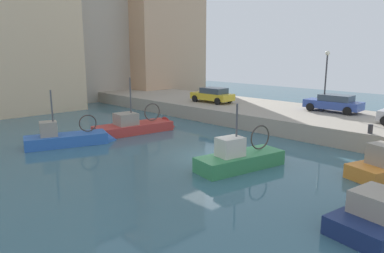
{
  "coord_description": "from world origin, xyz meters",
  "views": [
    {
      "loc": [
        -14.56,
        -13.41,
        5.95
      ],
      "look_at": [
        1.15,
        2.79,
        1.2
      ],
      "focal_mm": 33.3,
      "sensor_mm": 36.0,
      "label": 1
    }
  ],
  "objects_px": {
    "parked_car_yellow": "(213,95)",
    "mooring_bollard_mid": "(370,129)",
    "parked_car_blue": "(334,103)",
    "fishing_boat_red": "(138,130)",
    "quay_streetlamp": "(326,71)",
    "fishing_boat_green": "(244,165)",
    "fishing_boat_blue": "(72,143)"
  },
  "relations": [
    {
      "from": "parked_car_yellow",
      "to": "mooring_bollard_mid",
      "type": "distance_m",
      "value": 15.78
    },
    {
      "from": "parked_car_blue",
      "to": "mooring_bollard_mid",
      "type": "distance_m",
      "value": 7.83
    },
    {
      "from": "fishing_boat_red",
      "to": "quay_streetlamp",
      "type": "xyz_separation_m",
      "value": [
        12.19,
        -8.63,
        4.32
      ]
    },
    {
      "from": "fishing_boat_green",
      "to": "fishing_boat_blue",
      "type": "bearing_deg",
      "value": 112.37
    },
    {
      "from": "parked_car_yellow",
      "to": "quay_streetlamp",
      "type": "xyz_separation_m",
      "value": [
        2.62,
        -9.81,
        2.53
      ]
    },
    {
      "from": "parked_car_yellow",
      "to": "fishing_boat_green",
      "type": "bearing_deg",
      "value": -131.29
    },
    {
      "from": "fishing_boat_green",
      "to": "parked_car_blue",
      "type": "distance_m",
      "value": 13.67
    },
    {
      "from": "parked_car_yellow",
      "to": "mooring_bollard_mid",
      "type": "xyz_separation_m",
      "value": [
        -3.03,
        -15.48,
        -0.45
      ]
    },
    {
      "from": "fishing_boat_green",
      "to": "parked_car_blue",
      "type": "height_order",
      "value": "fishing_boat_green"
    },
    {
      "from": "fishing_boat_green",
      "to": "mooring_bollard_mid",
      "type": "xyz_separation_m",
      "value": [
        7.47,
        -3.53,
        1.34
      ]
    },
    {
      "from": "fishing_boat_green",
      "to": "parked_car_yellow",
      "type": "height_order",
      "value": "fishing_boat_green"
    },
    {
      "from": "fishing_boat_red",
      "to": "fishing_boat_blue",
      "type": "bearing_deg",
      "value": -179.4
    },
    {
      "from": "fishing_boat_green",
      "to": "fishing_boat_blue",
      "type": "height_order",
      "value": "fishing_boat_blue"
    },
    {
      "from": "quay_streetlamp",
      "to": "parked_car_yellow",
      "type": "bearing_deg",
      "value": 104.97
    },
    {
      "from": "fishing_boat_green",
      "to": "parked_car_yellow",
      "type": "distance_m",
      "value": 16.01
    },
    {
      "from": "fishing_boat_red",
      "to": "parked_car_yellow",
      "type": "xyz_separation_m",
      "value": [
        9.56,
        1.19,
        1.79
      ]
    },
    {
      "from": "fishing_boat_red",
      "to": "quay_streetlamp",
      "type": "bearing_deg",
      "value": -35.3
    },
    {
      "from": "fishing_boat_green",
      "to": "parked_car_yellow",
      "type": "bearing_deg",
      "value": 48.71
    },
    {
      "from": "parked_car_yellow",
      "to": "quay_streetlamp",
      "type": "height_order",
      "value": "quay_streetlamp"
    },
    {
      "from": "fishing_boat_green",
      "to": "fishing_boat_blue",
      "type": "relative_size",
      "value": 0.97
    },
    {
      "from": "fishing_boat_red",
      "to": "mooring_bollard_mid",
      "type": "height_order",
      "value": "fishing_boat_red"
    },
    {
      "from": "fishing_boat_blue",
      "to": "quay_streetlamp",
      "type": "distance_m",
      "value": 19.99
    },
    {
      "from": "fishing_boat_red",
      "to": "mooring_bollard_mid",
      "type": "relative_size",
      "value": 12.43
    },
    {
      "from": "fishing_boat_blue",
      "to": "parked_car_blue",
      "type": "bearing_deg",
      "value": -27.3
    },
    {
      "from": "mooring_bollard_mid",
      "to": "parked_car_yellow",
      "type": "bearing_deg",
      "value": 78.94
    },
    {
      "from": "fishing_boat_red",
      "to": "parked_car_blue",
      "type": "distance_m",
      "value": 15.71
    },
    {
      "from": "mooring_bollard_mid",
      "to": "quay_streetlamp",
      "type": "height_order",
      "value": "quay_streetlamp"
    },
    {
      "from": "fishing_boat_green",
      "to": "quay_streetlamp",
      "type": "distance_m",
      "value": 13.98
    },
    {
      "from": "fishing_boat_blue",
      "to": "parked_car_blue",
      "type": "height_order",
      "value": "fishing_boat_blue"
    },
    {
      "from": "fishing_boat_blue",
      "to": "parked_car_yellow",
      "type": "height_order",
      "value": "fishing_boat_blue"
    },
    {
      "from": "fishing_boat_blue",
      "to": "quay_streetlamp",
      "type": "bearing_deg",
      "value": -26.06
    },
    {
      "from": "fishing_boat_green",
      "to": "parked_car_blue",
      "type": "bearing_deg",
      "value": 6.26
    }
  ]
}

